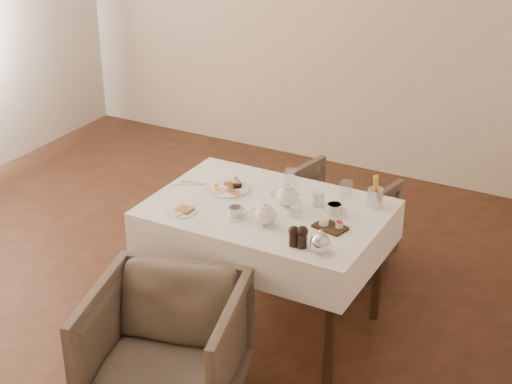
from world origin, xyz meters
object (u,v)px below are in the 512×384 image
Objects in this scene: armchair_far at (332,222)px; teapot_centre at (287,194)px; breakfast_plate at (227,187)px; armchair_near at (166,350)px; table at (267,226)px.

armchair_far is 0.89m from teapot_centre.
armchair_near is at bearing -96.86° from breakfast_plate.
armchair_far is 3.93× the size of teapot_centre.
armchair_near is (-0.10, -0.87, -0.30)m from table.
teapot_centre is (0.19, 0.94, 0.49)m from armchair_near.
breakfast_plate reaches higher than armchair_far.
armchair_near is 1.08m from teapot_centre.
teapot_centre reaches higher than table.
breakfast_plate is (-0.21, 0.97, 0.43)m from armchair_near.
armchair_far is 0.92m from breakfast_plate.
armchair_far is 2.55× the size of breakfast_plate.
armchair_near is 4.29× the size of teapot_centre.
armchair_near is at bearing -96.36° from table.
armchair_near is at bearing -113.48° from teapot_centre.
table is 0.93m from armchair_near.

